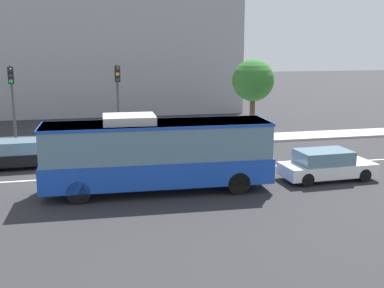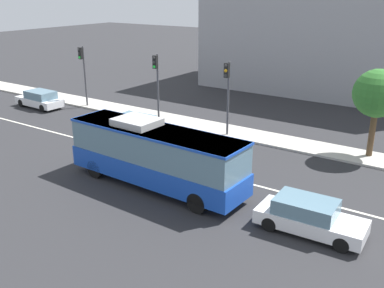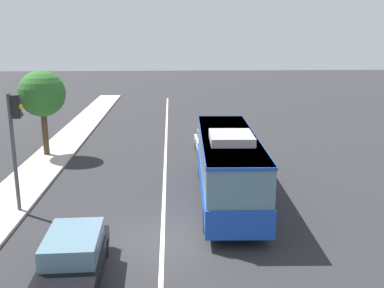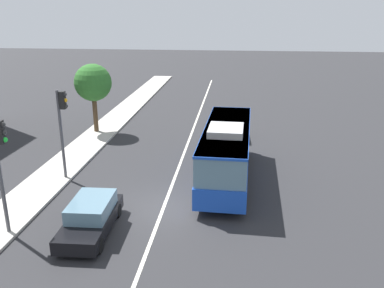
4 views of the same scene
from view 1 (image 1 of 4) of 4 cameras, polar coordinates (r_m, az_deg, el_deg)
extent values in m
plane|color=#28282B|center=(24.03, -14.52, -4.02)|extent=(160.00, 160.00, 0.00)
cube|color=#B2ADA3|center=(30.93, -14.20, -0.30)|extent=(80.00, 2.52, 0.14)
cube|color=silver|center=(24.02, -14.52, -4.00)|extent=(76.00, 0.16, 0.01)
cube|color=#1947B7|center=(21.12, -4.12, -3.12)|extent=(10.08, 2.86, 1.10)
cube|color=slate|center=(20.81, -4.18, 0.44)|extent=(9.88, 2.77, 1.58)
cube|color=#1947B7|center=(20.67, -4.21, 2.41)|extent=(9.98, 2.83, 0.12)
cube|color=#B2B2B2|center=(20.54, -7.55, 2.95)|extent=(2.26, 1.88, 0.36)
cylinder|color=black|center=(22.90, 4.06, -3.14)|extent=(1.01, 0.34, 1.00)
cylinder|color=black|center=(20.86, 5.60, -4.69)|extent=(1.01, 0.34, 1.00)
cylinder|color=black|center=(22.20, -13.21, -3.93)|extent=(1.01, 0.34, 1.00)
cylinder|color=black|center=(20.10, -13.45, -5.63)|extent=(1.01, 0.34, 1.00)
cube|color=white|center=(23.87, 15.92, -2.90)|extent=(4.56, 1.97, 0.60)
cube|color=slate|center=(23.59, 15.48, -1.49)|extent=(2.58, 1.75, 0.64)
cylinder|color=black|center=(25.35, 17.89, -2.63)|extent=(0.65, 0.24, 0.64)
cylinder|color=black|center=(24.07, 19.94, -3.54)|extent=(0.65, 0.24, 0.64)
cylinder|color=black|center=(23.88, 11.81, -3.18)|extent=(0.65, 0.24, 0.64)
cylinder|color=black|center=(22.52, 13.63, -4.20)|extent=(0.65, 0.24, 0.64)
cube|color=black|center=(26.78, -20.17, -1.58)|extent=(4.55, 1.94, 0.60)
cube|color=slate|center=(26.62, -19.73, -0.25)|extent=(2.57, 1.73, 0.64)
cylinder|color=black|center=(25.93, -17.00, -2.25)|extent=(0.65, 0.24, 0.64)
cylinder|color=black|center=(27.49, -16.88, -1.45)|extent=(0.65, 0.24, 0.64)
cylinder|color=#47474C|center=(29.94, -20.59, 3.82)|extent=(0.16, 0.16, 5.20)
cube|color=black|center=(29.47, -20.90, 7.69)|extent=(0.35, 0.31, 0.96)
sphere|color=#2D2D2D|center=(29.30, -20.96, 8.29)|extent=(0.22, 0.22, 0.22)
sphere|color=#2D2D2D|center=(29.32, -20.91, 7.67)|extent=(0.22, 0.22, 0.22)
sphere|color=#1ED838|center=(29.34, -20.86, 7.05)|extent=(0.22, 0.22, 0.22)
cylinder|color=#47474C|center=(29.68, -8.85, 4.38)|extent=(0.16, 0.16, 5.20)
cube|color=black|center=(29.20, -8.93, 8.29)|extent=(0.32, 0.28, 0.96)
sphere|color=#2D2D2D|center=(29.03, -8.93, 8.91)|extent=(0.22, 0.22, 0.22)
sphere|color=#F9A514|center=(29.05, -8.91, 8.28)|extent=(0.22, 0.22, 0.22)
sphere|color=#2D2D2D|center=(29.07, -8.89, 7.65)|extent=(0.22, 0.22, 0.22)
cylinder|color=#4C3823|center=(33.01, 7.21, 3.20)|extent=(0.36, 0.36, 2.93)
sphere|color=#2D6B28|center=(32.72, 7.33, 7.59)|extent=(2.85, 2.85, 2.85)
cube|color=#939399|center=(49.44, -9.80, 12.24)|extent=(23.68, 14.29, 13.60)
cube|color=slate|center=(51.54, 3.72, 7.15)|extent=(0.21, 12.64, 1.50)
cube|color=slate|center=(51.36, 3.77, 10.93)|extent=(0.21, 12.64, 1.50)
cube|color=slate|center=(51.41, 3.83, 14.72)|extent=(0.21, 12.64, 1.50)
camera|label=2|loc=(17.08, 66.49, 16.16)|focal=41.14mm
camera|label=3|loc=(27.95, -49.27, 10.09)|focal=41.29mm
camera|label=4|loc=(27.46, -58.19, 12.57)|focal=38.26mm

